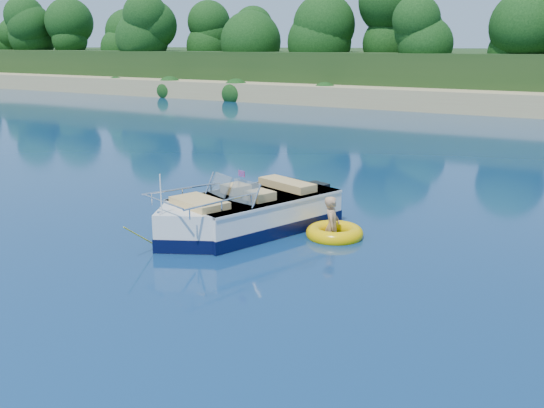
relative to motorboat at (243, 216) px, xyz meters
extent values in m
plane|color=#0A264A|center=(0.66, -4.05, -0.41)|extent=(160.00, 160.00, 0.00)
cube|color=tan|center=(0.66, 33.95, 0.09)|extent=(170.00, 8.00, 2.00)
cylinder|color=black|center=(-44.34, 36.95, 2.49)|extent=(0.44, 0.44, 2.80)
sphere|color=black|center=(-44.34, 36.95, 5.15)|extent=(4.62, 4.62, 4.62)
cylinder|color=black|center=(-17.34, 36.45, 2.69)|extent=(0.44, 0.44, 3.20)
sphere|color=black|center=(-17.34, 36.45, 5.73)|extent=(5.28, 5.28, 5.28)
cylinder|color=black|center=(0.66, 37.95, 2.89)|extent=(0.44, 0.44, 3.60)
sphere|color=black|center=(0.66, 37.95, 6.31)|extent=(5.94, 5.94, 5.94)
cube|color=white|center=(0.14, 0.40, -0.07)|extent=(3.44, 4.66, 1.16)
cube|color=white|center=(-0.50, -1.47, -0.07)|extent=(2.09, 2.09, 1.16)
cube|color=black|center=(0.14, 0.40, -0.23)|extent=(3.48, 4.71, 0.33)
cube|color=black|center=(-0.50, -1.47, -0.23)|extent=(2.13, 2.13, 0.33)
cube|color=tan|center=(0.24, 0.71, 0.26)|extent=(2.61, 3.34, 0.11)
cube|color=white|center=(0.14, 0.40, 0.48)|extent=(3.48, 4.68, 0.07)
cube|color=black|center=(0.87, 2.56, -0.02)|extent=(0.70, 0.56, 0.99)
cube|color=#8C9EA5|center=(-0.58, -0.17, 0.80)|extent=(0.90, 0.65, 0.54)
cube|color=#8C9EA5|center=(0.36, -0.49, 0.80)|extent=(0.90, 0.45, 0.54)
cube|color=#DDB166|center=(-0.42, 0.30, 0.51)|extent=(0.77, 0.77, 0.44)
cube|color=#DDB166|center=(0.52, -0.02, 0.51)|extent=(0.77, 0.77, 0.44)
cube|color=#DDB166|center=(0.49, 1.45, 0.51)|extent=(1.83, 1.13, 0.42)
cube|color=#DDB166|center=(-0.43, -1.27, 0.49)|extent=(1.65, 1.25, 0.38)
cylinder|color=white|center=(-0.77, -2.27, 0.98)|extent=(0.04, 0.04, 0.94)
cube|color=red|center=(0.26, -0.46, 1.24)|extent=(0.24, 0.09, 0.15)
cube|color=silver|center=(-0.79, -2.32, 0.54)|extent=(0.13, 0.10, 0.06)
cylinder|color=yellow|center=(-1.07, -2.63, -0.02)|extent=(0.05, 1.19, 0.85)
torus|color=#FFC302|center=(2.25, 0.76, -0.31)|extent=(1.86, 1.86, 0.38)
torus|color=red|center=(2.25, 0.76, -0.29)|extent=(1.53, 1.53, 0.13)
imported|color=tan|center=(2.15, 0.80, -0.41)|extent=(0.67, 0.95, 1.71)
camera|label=1|loc=(8.25, -12.61, 4.32)|focal=40.00mm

